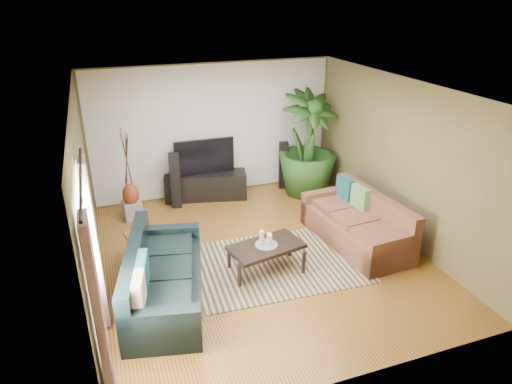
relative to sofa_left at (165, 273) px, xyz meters
name	(u,v)px	position (x,y,z in m)	size (l,w,h in m)	color
floor	(260,256)	(1.61, 0.63, -0.42)	(5.50, 5.50, 0.00)	olive
ceiling	(261,89)	(1.61, 0.63, 2.28)	(5.50, 5.50, 0.00)	white
wall_back	(214,131)	(1.61, 3.38, 0.93)	(5.00, 5.00, 0.00)	brown
wall_front	(356,278)	(1.61, -2.12, 0.93)	(5.00, 5.00, 0.00)	brown
wall_left	(86,203)	(-0.89, 0.63, 0.92)	(5.50, 5.50, 0.00)	brown
wall_right	(400,160)	(4.11, 0.63, 0.92)	(5.50, 5.50, 0.00)	brown
backwall_panel	(214,131)	(1.61, 3.37, 0.93)	(4.90, 4.90, 0.00)	white
window_pane	(89,260)	(-0.87, -0.97, 0.97)	(1.80, 1.80, 0.00)	white
curtain_near	(100,324)	(-0.82, -1.72, 0.72)	(0.08, 0.35, 2.20)	gray
curtain_far	(95,245)	(-0.82, -0.22, 0.72)	(0.08, 0.35, 2.20)	gray
curtain_rod	(80,179)	(-0.82, -0.97, 1.87)	(0.03, 0.03, 1.90)	black
sofa_left	(165,273)	(0.00, 0.00, 0.00)	(2.22, 0.95, 0.85)	black
sofa_right	(356,220)	(3.27, 0.49, 0.00)	(2.08, 0.94, 0.85)	brown
area_rug	(277,263)	(1.79, 0.32, -0.42)	(2.65, 1.88, 0.01)	tan
coffee_table	(266,258)	(1.55, 0.19, -0.20)	(1.10, 0.60, 0.45)	black
candle_tray	(266,245)	(1.55, 0.19, 0.03)	(0.34, 0.34, 0.02)	gray
candle_tall	(262,238)	(1.49, 0.22, 0.15)	(0.07, 0.07, 0.22)	beige
candle_mid	(270,240)	(1.59, 0.15, 0.13)	(0.07, 0.07, 0.17)	beige
candle_short	(269,238)	(1.62, 0.25, 0.11)	(0.07, 0.07, 0.14)	white
tv_stand	(206,186)	(1.33, 3.13, -0.15)	(1.65, 0.49, 0.55)	black
television	(204,157)	(1.33, 3.13, 0.48)	(1.21, 0.07, 0.71)	black
speaker_left	(175,181)	(0.69, 2.94, 0.13)	(0.20, 0.22, 1.10)	black
speaker_right	(283,165)	(3.06, 3.13, 0.08)	(0.18, 0.20, 1.01)	black
potted_plant	(307,144)	(3.39, 2.69, 0.65)	(1.21, 1.21, 2.16)	#1F4416
plant_pot	(305,186)	(3.39, 2.69, -0.27)	(0.40, 0.40, 0.31)	black
pedestal	(132,210)	(-0.19, 2.71, -0.26)	(0.33, 0.33, 0.33)	#989895
vase	(131,194)	(-0.19, 2.71, 0.06)	(0.30, 0.30, 0.42)	maroon
side_table	(143,248)	(-0.18, 1.08, -0.18)	(0.46, 0.46, 0.49)	brown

